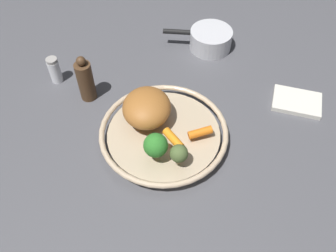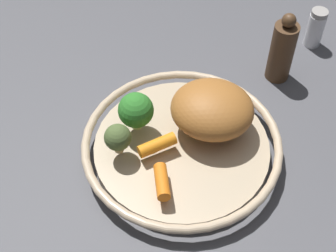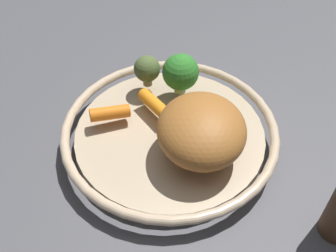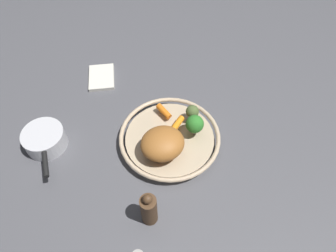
% 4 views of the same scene
% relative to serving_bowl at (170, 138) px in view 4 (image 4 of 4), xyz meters
% --- Properties ---
extents(ground_plane, '(2.36, 2.36, 0.00)m').
position_rel_serving_bowl_xyz_m(ground_plane, '(0.00, 0.00, -0.02)').
color(ground_plane, '#4C4C51').
extents(serving_bowl, '(0.34, 0.34, 0.04)m').
position_rel_serving_bowl_xyz_m(serving_bowl, '(0.00, 0.00, 0.00)').
color(serving_bowl, tan).
rests_on(serving_bowl, ground_plane).
extents(roast_chicken_piece, '(0.19, 0.19, 0.07)m').
position_rel_serving_bowl_xyz_m(roast_chicken_piece, '(0.06, 0.00, 0.06)').
color(roast_chicken_piece, '#A2622A').
rests_on(roast_chicken_piece, serving_bowl).
extents(baby_carrot_near_rim, '(0.05, 0.07, 0.03)m').
position_rel_serving_bowl_xyz_m(baby_carrot_near_rim, '(-0.08, -0.05, 0.03)').
color(baby_carrot_near_rim, orange).
rests_on(baby_carrot_near_rim, serving_bowl).
extents(baby_carrot_left, '(0.07, 0.03, 0.02)m').
position_rel_serving_bowl_xyz_m(baby_carrot_left, '(-0.04, 0.01, 0.03)').
color(baby_carrot_left, orange).
rests_on(baby_carrot_left, serving_bowl).
extents(broccoli_floret_edge, '(0.06, 0.06, 0.07)m').
position_rel_serving_bowl_xyz_m(broccoli_floret_edge, '(-0.04, 0.07, 0.06)').
color(broccoli_floret_edge, '#94AC66').
rests_on(broccoli_floret_edge, serving_bowl).
extents(broccoli_floret_small, '(0.04, 0.04, 0.06)m').
position_rel_serving_bowl_xyz_m(broccoli_floret_small, '(-0.10, 0.04, 0.05)').
color(broccoli_floret_small, tan).
rests_on(broccoli_floret_small, serving_bowl).
extents(pepper_mill, '(0.05, 0.05, 0.15)m').
position_rel_serving_bowl_xyz_m(pepper_mill, '(0.27, 0.04, 0.04)').
color(pepper_mill, '#4C331E').
rests_on(pepper_mill, ground_plane).
extents(saucepan, '(0.19, 0.17, 0.06)m').
position_rel_serving_bowl_xyz_m(saucepan, '(0.16, -0.38, 0.01)').
color(saucepan, silver).
rests_on(saucepan, ground_plane).
extents(dish_towel, '(0.17, 0.15, 0.01)m').
position_rel_serving_bowl_xyz_m(dish_towel, '(-0.18, -0.36, -0.01)').
color(dish_towel, silver).
rests_on(dish_towel, ground_plane).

